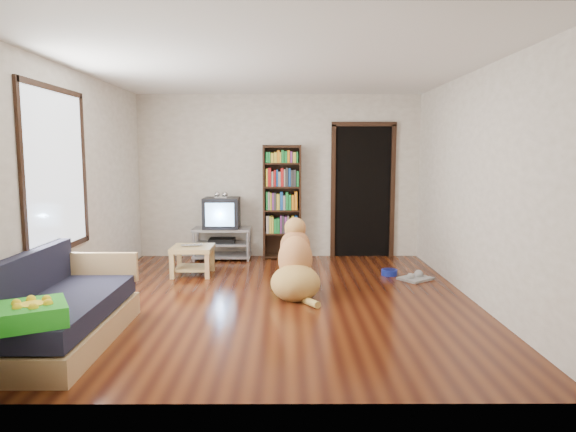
{
  "coord_description": "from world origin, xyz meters",
  "views": [
    {
      "loc": [
        0.12,
        -5.76,
        1.67
      ],
      "look_at": [
        0.14,
        0.53,
        0.9
      ],
      "focal_mm": 32.0,
      "sensor_mm": 36.0,
      "label": 1
    }
  ],
  "objects_px": {
    "tv_stand": "(222,242)",
    "coffee_table": "(193,255)",
    "green_cushion": "(33,314)",
    "laptop": "(192,246)",
    "dog": "(295,266)",
    "sofa": "(60,315)",
    "grey_rag": "(415,278)",
    "crt_tv": "(222,212)",
    "dog_bowl": "(389,272)",
    "bookshelf": "(282,196)"
  },
  "relations": [
    {
      "from": "dog_bowl",
      "to": "grey_rag",
      "type": "xyz_separation_m",
      "value": [
        0.3,
        -0.25,
        -0.03
      ]
    },
    {
      "from": "crt_tv",
      "to": "bookshelf",
      "type": "relative_size",
      "value": 0.32
    },
    {
      "from": "grey_rag",
      "to": "dog",
      "type": "xyz_separation_m",
      "value": [
        -1.61,
        -0.71,
        0.32
      ]
    },
    {
      "from": "coffee_table",
      "to": "dog",
      "type": "bearing_deg",
      "value": -35.26
    },
    {
      "from": "bookshelf",
      "to": "sofa",
      "type": "bearing_deg",
      "value": -117.32
    },
    {
      "from": "grey_rag",
      "to": "sofa",
      "type": "xyz_separation_m",
      "value": [
        -3.71,
        -2.29,
        0.25
      ]
    },
    {
      "from": "green_cushion",
      "to": "tv_stand",
      "type": "relative_size",
      "value": 0.51
    },
    {
      "from": "sofa",
      "to": "coffee_table",
      "type": "xyz_separation_m",
      "value": [
        0.7,
        2.57,
        0.02
      ]
    },
    {
      "from": "laptop",
      "to": "tv_stand",
      "type": "distance_m",
      "value": 1.13
    },
    {
      "from": "laptop",
      "to": "tv_stand",
      "type": "relative_size",
      "value": 0.32
    },
    {
      "from": "sofa",
      "to": "coffee_table",
      "type": "distance_m",
      "value": 2.66
    },
    {
      "from": "crt_tv",
      "to": "sofa",
      "type": "distance_m",
      "value": 3.81
    },
    {
      "from": "laptop",
      "to": "sofa",
      "type": "relative_size",
      "value": 0.16
    },
    {
      "from": "grey_rag",
      "to": "dog",
      "type": "relative_size",
      "value": 0.36
    },
    {
      "from": "tv_stand",
      "to": "sofa",
      "type": "distance_m",
      "value": 3.76
    },
    {
      "from": "bookshelf",
      "to": "dog",
      "type": "bearing_deg",
      "value": -85.31
    },
    {
      "from": "grey_rag",
      "to": "bookshelf",
      "type": "relative_size",
      "value": 0.22
    },
    {
      "from": "laptop",
      "to": "bookshelf",
      "type": "bearing_deg",
      "value": 29.05
    },
    {
      "from": "tv_stand",
      "to": "bookshelf",
      "type": "height_order",
      "value": "bookshelf"
    },
    {
      "from": "dog_bowl",
      "to": "crt_tv",
      "type": "xyz_separation_m",
      "value": [
        -2.44,
        1.11,
        0.7
      ]
    },
    {
      "from": "crt_tv",
      "to": "sofa",
      "type": "bearing_deg",
      "value": -104.93
    },
    {
      "from": "dog_bowl",
      "to": "grey_rag",
      "type": "distance_m",
      "value": 0.39
    },
    {
      "from": "dog_bowl",
      "to": "bookshelf",
      "type": "bearing_deg",
      "value": 141.46
    },
    {
      "from": "green_cushion",
      "to": "grey_rag",
      "type": "relative_size",
      "value": 1.14
    },
    {
      "from": "laptop",
      "to": "coffee_table",
      "type": "height_order",
      "value": "laptop"
    },
    {
      "from": "green_cushion",
      "to": "tv_stand",
      "type": "height_order",
      "value": "green_cushion"
    },
    {
      "from": "dog",
      "to": "sofa",
      "type": "bearing_deg",
      "value": -143.02
    },
    {
      "from": "green_cushion",
      "to": "grey_rag",
      "type": "height_order",
      "value": "green_cushion"
    },
    {
      "from": "green_cushion",
      "to": "dog",
      "type": "bearing_deg",
      "value": 20.7
    },
    {
      "from": "dog_bowl",
      "to": "sofa",
      "type": "distance_m",
      "value": 4.26
    },
    {
      "from": "dog_bowl",
      "to": "tv_stand",
      "type": "xyz_separation_m",
      "value": [
        -2.44,
        1.09,
        0.23
      ]
    },
    {
      "from": "tv_stand",
      "to": "sofa",
      "type": "bearing_deg",
      "value": -105.02
    },
    {
      "from": "laptop",
      "to": "dog",
      "type": "bearing_deg",
      "value": -49.4
    },
    {
      "from": "sofa",
      "to": "coffee_table",
      "type": "relative_size",
      "value": 3.27
    },
    {
      "from": "green_cushion",
      "to": "laptop",
      "type": "distance_m",
      "value": 3.31
    },
    {
      "from": "tv_stand",
      "to": "coffee_table",
      "type": "distance_m",
      "value": 1.09
    },
    {
      "from": "green_cushion",
      "to": "tv_stand",
      "type": "distance_m",
      "value": 4.44
    },
    {
      "from": "laptop",
      "to": "coffee_table",
      "type": "distance_m",
      "value": 0.13
    },
    {
      "from": "crt_tv",
      "to": "dog",
      "type": "height_order",
      "value": "crt_tv"
    },
    {
      "from": "green_cushion",
      "to": "grey_rag",
      "type": "distance_m",
      "value": 4.71
    },
    {
      "from": "green_cushion",
      "to": "laptop",
      "type": "xyz_separation_m",
      "value": [
        0.58,
        3.26,
        -0.08
      ]
    },
    {
      "from": "sofa",
      "to": "dog",
      "type": "bearing_deg",
      "value": 36.98
    },
    {
      "from": "sofa",
      "to": "bookshelf",
      "type": "bearing_deg",
      "value": 62.68
    },
    {
      "from": "laptop",
      "to": "dog",
      "type": "relative_size",
      "value": 0.26
    },
    {
      "from": "green_cushion",
      "to": "crt_tv",
      "type": "relative_size",
      "value": 0.78
    },
    {
      "from": "tv_stand",
      "to": "crt_tv",
      "type": "bearing_deg",
      "value": 90.0
    },
    {
      "from": "sofa",
      "to": "dog_bowl",
      "type": "bearing_deg",
      "value": 36.65
    },
    {
      "from": "coffee_table",
      "to": "green_cushion",
      "type": "bearing_deg",
      "value": -99.92
    },
    {
      "from": "bookshelf",
      "to": "grey_rag",
      "type": "bearing_deg",
      "value": -38.75
    },
    {
      "from": "bookshelf",
      "to": "coffee_table",
      "type": "distance_m",
      "value": 1.83
    }
  ]
}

